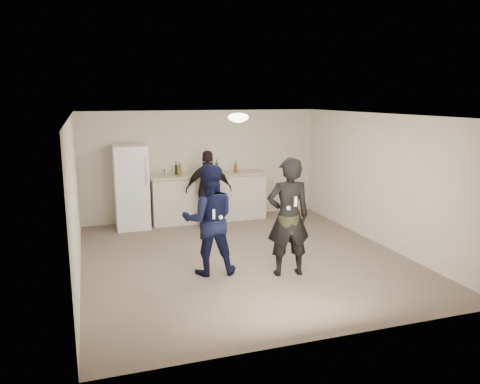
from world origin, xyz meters
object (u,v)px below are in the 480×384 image
object	(u,v)px
shaker	(164,172)
man	(209,220)
counter	(209,198)
spectator	(209,190)
woman	(288,217)
fridge	(131,187)

from	to	relation	value
shaker	man	world-z (taller)	man
counter	spectator	size ratio (longest dim) A/B	1.54
man	shaker	bearing A→B (deg)	-77.68
spectator	woman	bearing A→B (deg)	111.24
fridge	shaker	distance (m)	0.76
counter	fridge	world-z (taller)	fridge
counter	fridge	size ratio (longest dim) A/B	1.44
fridge	shaker	bearing A→B (deg)	3.22
counter	man	bearing A→B (deg)	-104.44
fridge	spectator	xyz separation A→B (m)	(1.57, -0.55, -0.05)
woman	fridge	bearing A→B (deg)	-52.54
fridge	woman	size ratio (longest dim) A/B	0.95
woman	spectator	bearing A→B (deg)	-73.25
fridge	man	xyz separation A→B (m)	(0.91, -3.12, -0.01)
shaker	spectator	distance (m)	1.10
counter	spectator	xyz separation A→B (m)	(-0.16, -0.62, 0.32)
fridge	counter	bearing A→B (deg)	2.31
man	woman	world-z (taller)	woman
man	spectator	xyz separation A→B (m)	(0.66, 2.57, -0.04)
shaker	man	distance (m)	3.18
fridge	spectator	distance (m)	1.66
man	spectator	distance (m)	2.66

